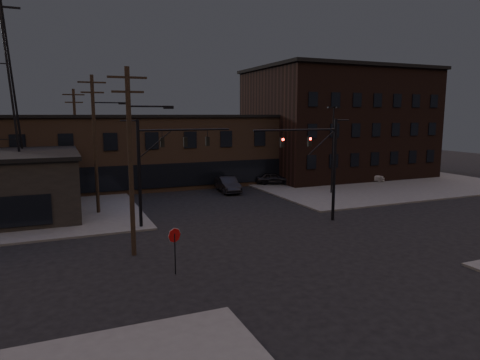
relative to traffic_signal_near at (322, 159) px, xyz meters
name	(u,v)px	position (x,y,z in m)	size (l,w,h in m)	color
ground	(289,245)	(-5.36, -4.50, -4.93)	(140.00, 140.00, 0.00)	black
sidewalk_ne	(353,178)	(16.64, 17.50, -4.86)	(30.00, 30.00, 0.15)	#474744
building_row	(176,150)	(-5.36, 23.50, -0.93)	(40.00, 12.00, 8.00)	#4D3829
building_right	(336,124)	(16.64, 21.50, 2.07)	(22.00, 16.00, 14.00)	black
traffic_signal_near	(322,159)	(0.00, 0.00, 0.00)	(7.12, 0.24, 8.00)	black
traffic_signal_far	(156,160)	(-12.07, 3.50, 0.08)	(7.12, 0.24, 8.00)	black
stop_sign	(175,240)	(-13.36, -6.49, -3.09)	(0.72, 0.33, 2.48)	black
utility_pole_near	(131,157)	(-14.79, -2.50, 0.94)	(3.70, 0.28, 11.00)	black
utility_pole_mid	(96,141)	(-15.79, 9.50, 1.19)	(3.70, 0.28, 11.50)	black
utility_pole_far	(76,138)	(-16.86, 21.50, 0.85)	(2.20, 0.28, 11.00)	black
lot_light_a	(333,142)	(7.64, 9.50, 0.58)	(1.50, 0.28, 9.14)	black
lot_light_b	(350,138)	(13.64, 14.50, 0.58)	(1.50, 0.28, 9.14)	black
parked_car_lot_a	(274,178)	(4.63, 16.87, -4.08)	(1.66, 4.13, 1.41)	black
parked_car_lot_b	(367,176)	(16.44, 14.52, -4.16)	(1.74, 4.29, 1.24)	silver
car_crossing	(228,184)	(-2.03, 14.86, -4.10)	(1.77, 5.07, 1.67)	black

